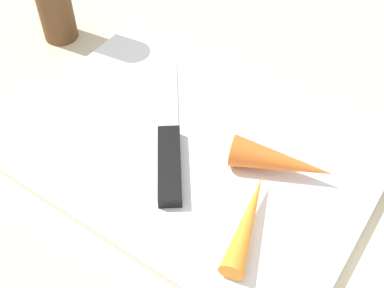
# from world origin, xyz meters

# --- Properties ---
(ground_plane) EXTENTS (1.40, 1.40, 0.00)m
(ground_plane) POSITION_xyz_m (0.00, 0.00, 0.00)
(ground_plane) COLOR #C6B793
(cutting_board) EXTENTS (0.36, 0.26, 0.01)m
(cutting_board) POSITION_xyz_m (0.00, 0.00, 0.01)
(cutting_board) COLOR white
(cutting_board) RESTS_ON ground_plane
(knife) EXTENTS (0.14, 0.17, 0.01)m
(knife) POSITION_xyz_m (0.01, 0.03, 0.02)
(knife) COLOR #B7B7BC
(knife) RESTS_ON cutting_board
(carrot_long) EXTENTS (0.05, 0.11, 0.02)m
(carrot_long) POSITION_xyz_m (-0.09, 0.05, 0.02)
(carrot_long) COLOR orange
(carrot_long) RESTS_ON cutting_board
(carrot_short) EXTENTS (0.10, 0.06, 0.03)m
(carrot_short) POSITION_xyz_m (-0.09, -0.02, 0.03)
(carrot_short) COLOR orange
(carrot_short) RESTS_ON cutting_board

